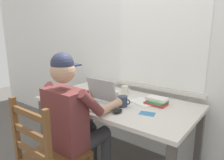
{
  "coord_description": "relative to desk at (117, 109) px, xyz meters",
  "views": [
    {
      "loc": [
        1.16,
        -1.62,
        1.43
      ],
      "look_at": [
        -0.02,
        -0.05,
        0.95
      ],
      "focal_mm": 34.26,
      "sensor_mm": 36.0,
      "label": 1
    }
  ],
  "objects": [
    {
      "name": "back_wall",
      "position": [
        0.0,
        0.49,
        0.66
      ],
      "size": [
        6.0,
        0.08,
        2.6
      ],
      "color": "silver",
      "rests_on": "ground"
    },
    {
      "name": "wooden_chair",
      "position": [
        -0.08,
        -0.76,
        -0.17
      ],
      "size": [
        0.42,
        0.42,
        0.95
      ],
      "color": "brown",
      "rests_on": "ground"
    },
    {
      "name": "desk",
      "position": [
        0.0,
        0.0,
        0.0
      ],
      "size": [
        1.52,
        0.82,
        0.73
      ],
      "color": "beige",
      "rests_on": "ground"
    },
    {
      "name": "coffee_mug_spare",
      "position": [
        -0.03,
        0.0,
        0.13
      ],
      "size": [
        0.11,
        0.08,
        0.09
      ],
      "color": "silver",
      "rests_on": "desk"
    },
    {
      "name": "coffee_mug_white",
      "position": [
        -0.05,
        0.22,
        0.13
      ],
      "size": [
        0.11,
        0.07,
        0.1
      ],
      "color": "silver",
      "rests_on": "desk"
    },
    {
      "name": "landscape_photo_print",
      "position": [
        0.39,
        -0.11,
        0.09
      ],
      "size": [
        0.15,
        0.12,
        0.0
      ],
      "primitive_type": "cube",
      "rotation": [
        0.0,
        0.0,
        0.25
      ],
      "color": "teal",
      "rests_on": "desk"
    },
    {
      "name": "book_stack_main",
      "position": [
        0.35,
        0.15,
        0.12
      ],
      "size": [
        0.2,
        0.17,
        0.07
      ],
      "color": "#BC332D",
      "rests_on": "desk"
    },
    {
      "name": "computer_mouse",
      "position": [
        0.18,
        -0.24,
        0.1
      ],
      "size": [
        0.06,
        0.1,
        0.03
      ],
      "primitive_type": "ellipsoid",
      "color": "black",
      "rests_on": "desk"
    },
    {
      "name": "laptop",
      "position": [
        -0.1,
        -0.2,
        0.14
      ],
      "size": [
        0.33,
        0.28,
        0.23
      ],
      "color": "#ADAFB2",
      "rests_on": "desk"
    },
    {
      "name": "paper_pile_near_laptop",
      "position": [
        0.22,
        0.12,
        0.09
      ],
      "size": [
        0.28,
        0.24,
        0.01
      ],
      "primitive_type": "cube",
      "rotation": [
        0.0,
        0.0,
        -0.33
      ],
      "color": "white",
      "rests_on": "desk"
    },
    {
      "name": "paper_pile_back_corner",
      "position": [
        -0.61,
        -0.06,
        0.09
      ],
      "size": [
        0.25,
        0.19,
        0.01
      ],
      "primitive_type": "cube",
      "rotation": [
        0.0,
        0.0,
        -0.04
      ],
      "color": "silver",
      "rests_on": "desk"
    },
    {
      "name": "coffee_mug_dark",
      "position": [
        0.13,
        -0.09,
        0.13
      ],
      "size": [
        0.13,
        0.09,
        0.1
      ],
      "color": "#2D384C",
      "rests_on": "desk"
    },
    {
      "name": "seated_person",
      "position": [
        -0.08,
        -0.48,
        0.05
      ],
      "size": [
        0.5,
        0.6,
        1.26
      ],
      "color": "brown",
      "rests_on": "ground"
    }
  ]
}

